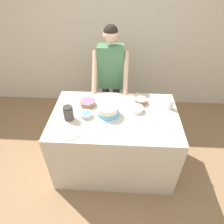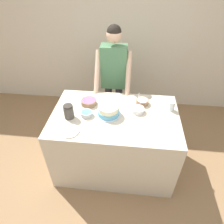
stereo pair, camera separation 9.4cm
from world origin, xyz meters
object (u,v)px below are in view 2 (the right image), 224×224
object	(u,v)px
person_baker	(114,72)
drinking_glass	(172,106)
frosting_bowl_pink	(138,110)
frosting_bowl_purple	(89,102)
frosting_bowl_blue	(87,113)
stoneware_jar	(69,112)
ceramic_plate	(70,131)
frosting_bowl_white	(142,101)
cake	(108,111)

from	to	relation	value
person_baker	drinking_glass	bearing A→B (deg)	-38.86
drinking_glass	frosting_bowl_pink	bearing A→B (deg)	-169.34
frosting_bowl_pink	drinking_glass	distance (m)	0.42
frosting_bowl_purple	frosting_bowl_blue	distance (m)	0.23
frosting_bowl_blue	stoneware_jar	bearing A→B (deg)	-164.34
frosting_bowl_pink	person_baker	bearing A→B (deg)	117.50
ceramic_plate	person_baker	bearing A→B (deg)	71.77
person_baker	frosting_bowl_white	xyz separation A→B (m)	(0.42, -0.53, -0.12)
frosting_bowl_blue	person_baker	bearing A→B (deg)	73.89
frosting_bowl_pink	frosting_bowl_white	size ratio (longest dim) A/B	1.00
cake	drinking_glass	world-z (taller)	cake
ceramic_plate	frosting_bowl_purple	bearing A→B (deg)	77.56
frosting_bowl_white	frosting_bowl_purple	distance (m)	0.68
frosting_bowl_blue	stoneware_jar	xyz separation A→B (m)	(-0.19, -0.05, 0.05)
ceramic_plate	stoneware_jar	size ratio (longest dim) A/B	1.23
person_baker	stoneware_jar	bearing A→B (deg)	-116.08
cake	ceramic_plate	xyz separation A→B (m)	(-0.39, -0.33, -0.06)
frosting_bowl_white	frosting_bowl_purple	bearing A→B (deg)	-172.83
frosting_bowl_white	frosting_bowl_purple	world-z (taller)	frosting_bowl_white
person_baker	frosting_bowl_white	world-z (taller)	person_baker
cake	stoneware_jar	xyz separation A→B (m)	(-0.45, -0.10, 0.02)
frosting_bowl_pink	frosting_bowl_white	bearing A→B (deg)	72.13
cake	stoneware_jar	world-z (taller)	stoneware_jar
person_baker	cake	xyz separation A→B (m)	(0.02, -0.79, -0.09)
cake	frosting_bowl_pink	distance (m)	0.36
frosting_bowl_blue	ceramic_plate	xyz separation A→B (m)	(-0.13, -0.29, -0.03)
frosting_bowl_white	frosting_bowl_blue	bearing A→B (deg)	-154.90
frosting_bowl_blue	drinking_glass	xyz separation A→B (m)	(1.01, 0.21, 0.03)
frosting_bowl_pink	ceramic_plate	world-z (taller)	frosting_bowl_pink
ceramic_plate	cake	bearing A→B (deg)	40.84
frosting_bowl_purple	drinking_glass	distance (m)	1.03
drinking_glass	frosting_bowl_white	bearing A→B (deg)	164.75
cake	frosting_bowl_white	world-z (taller)	frosting_bowl_white
cake	ceramic_plate	distance (m)	0.51
frosting_bowl_blue	ceramic_plate	world-z (taller)	frosting_bowl_blue
frosting_bowl_pink	frosting_bowl_purple	world-z (taller)	frosting_bowl_purple
person_baker	frosting_bowl_white	bearing A→B (deg)	-51.42
frosting_bowl_white	drinking_glass	bearing A→B (deg)	-15.25
cake	drinking_glass	size ratio (longest dim) A/B	2.49
frosting_bowl_pink	frosting_bowl_purple	size ratio (longest dim) A/B	0.82
cake	frosting_bowl_purple	world-z (taller)	frosting_bowl_purple
frosting_bowl_pink	drinking_glass	world-z (taller)	frosting_bowl_pink
frosting_bowl_pink	drinking_glass	bearing A→B (deg)	10.66
drinking_glass	ceramic_plate	distance (m)	1.25
person_baker	frosting_bowl_pink	size ratio (longest dim) A/B	11.08
cake	frosting_bowl_white	size ratio (longest dim) A/B	1.92
frosting_bowl_white	frosting_bowl_purple	size ratio (longest dim) A/B	0.82
frosting_bowl_blue	frosting_bowl_pink	bearing A→B (deg)	12.73
drinking_glass	frosting_bowl_purple	bearing A→B (deg)	179.39
person_baker	frosting_bowl_pink	world-z (taller)	person_baker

